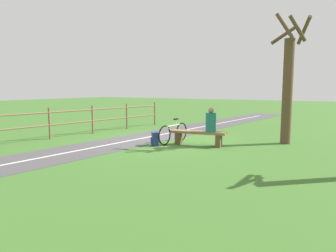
{
  "coord_description": "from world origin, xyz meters",
  "views": [
    {
      "loc": [
        -6.12,
        9.62,
        1.92
      ],
      "look_at": [
        -1.17,
        1.52,
        0.75
      ],
      "focal_mm": 33.2,
      "sensor_mm": 36.0,
      "label": 1
    }
  ],
  "objects_px": {
    "bench": "(198,135)",
    "backpack": "(155,139)",
    "person_seated": "(211,121)",
    "tree_near_bench": "(288,84)",
    "bicycle": "(173,133)"
  },
  "relations": [
    {
      "from": "bench",
      "to": "backpack",
      "type": "bearing_deg",
      "value": 22.25
    },
    {
      "from": "person_seated",
      "to": "tree_near_bench",
      "type": "relative_size",
      "value": 0.18
    },
    {
      "from": "person_seated",
      "to": "backpack",
      "type": "bearing_deg",
      "value": 17.3
    },
    {
      "from": "bicycle",
      "to": "backpack",
      "type": "bearing_deg",
      "value": -17.97
    },
    {
      "from": "person_seated",
      "to": "bicycle",
      "type": "relative_size",
      "value": 0.46
    },
    {
      "from": "tree_near_bench",
      "to": "bench",
      "type": "bearing_deg",
      "value": 38.31
    },
    {
      "from": "backpack",
      "to": "person_seated",
      "type": "bearing_deg",
      "value": -153.08
    },
    {
      "from": "person_seated",
      "to": "bicycle",
      "type": "xyz_separation_m",
      "value": [
        1.35,
        0.11,
        -0.47
      ]
    },
    {
      "from": "bicycle",
      "to": "tree_near_bench",
      "type": "distance_m",
      "value": 4.24
    },
    {
      "from": "person_seated",
      "to": "tree_near_bench",
      "type": "xyz_separation_m",
      "value": [
        -2.01,
        -1.85,
        1.21
      ]
    },
    {
      "from": "bench",
      "to": "bicycle",
      "type": "relative_size",
      "value": 1.1
    },
    {
      "from": "bench",
      "to": "bicycle",
      "type": "height_order",
      "value": "bicycle"
    },
    {
      "from": "backpack",
      "to": "bench",
      "type": "bearing_deg",
      "value": -148.13
    },
    {
      "from": "person_seated",
      "to": "bicycle",
      "type": "height_order",
      "value": "person_seated"
    },
    {
      "from": "bench",
      "to": "tree_near_bench",
      "type": "xyz_separation_m",
      "value": [
        -2.42,
        -1.92,
        1.7
      ]
    }
  ]
}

